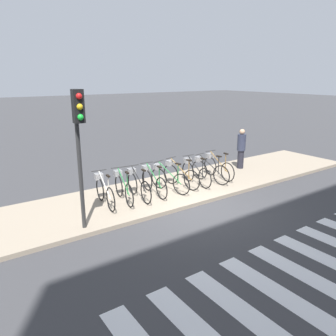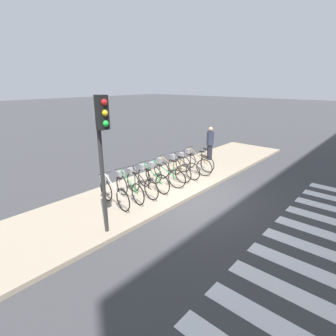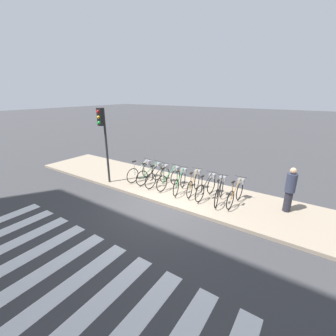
{
  "view_description": "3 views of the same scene",
  "coord_description": "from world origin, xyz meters",
  "px_view_note": "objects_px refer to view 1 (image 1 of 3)",
  "views": [
    {
      "loc": [
        -5.94,
        -7.08,
        3.83
      ],
      "look_at": [
        -0.41,
        0.84,
        1.1
      ],
      "focal_mm": 35.0,
      "sensor_mm": 36.0,
      "label": 1
    },
    {
      "loc": [
        -6.78,
        -4.77,
        3.8
      ],
      "look_at": [
        0.04,
        1.19,
        0.83
      ],
      "focal_mm": 28.0,
      "sensor_mm": 36.0,
      "label": 2
    },
    {
      "loc": [
        4.5,
        -6.34,
        4.15
      ],
      "look_at": [
        -0.13,
        0.57,
        1.35
      ],
      "focal_mm": 24.0,
      "sensor_mm": 36.0,
      "label": 3
    }
  ],
  "objects_px": {
    "parked_bicycle_1": "(123,187)",
    "parked_bicycle_3": "(153,180)",
    "parked_bicycle_2": "(138,184)",
    "parked_bicycle_7": "(208,169)",
    "parked_bicycle_5": "(179,174)",
    "pedestrian": "(241,148)",
    "parked_bicycle_6": "(195,172)",
    "traffic_light": "(79,132)",
    "parked_bicycle_8": "(217,166)",
    "parked_bicycle_4": "(168,178)",
    "parked_bicycle_0": "(104,190)"
  },
  "relations": [
    {
      "from": "parked_bicycle_4",
      "to": "parked_bicycle_7",
      "type": "xyz_separation_m",
      "value": [
        1.78,
        -0.0,
        0.0
      ]
    },
    {
      "from": "parked_bicycle_8",
      "to": "parked_bicycle_7",
      "type": "bearing_deg",
      "value": -164.48
    },
    {
      "from": "parked_bicycle_1",
      "to": "parked_bicycle_5",
      "type": "bearing_deg",
      "value": 2.24
    },
    {
      "from": "parked_bicycle_4",
      "to": "parked_bicycle_7",
      "type": "distance_m",
      "value": 1.78
    },
    {
      "from": "parked_bicycle_4",
      "to": "parked_bicycle_8",
      "type": "bearing_deg",
      "value": 3.89
    },
    {
      "from": "parked_bicycle_1",
      "to": "parked_bicycle_0",
      "type": "bearing_deg",
      "value": 178.42
    },
    {
      "from": "parked_bicycle_1",
      "to": "pedestrian",
      "type": "distance_m",
      "value": 5.75
    },
    {
      "from": "parked_bicycle_8",
      "to": "parked_bicycle_2",
      "type": "bearing_deg",
      "value": -177.58
    },
    {
      "from": "parked_bicycle_7",
      "to": "parked_bicycle_8",
      "type": "height_order",
      "value": "same"
    },
    {
      "from": "parked_bicycle_0",
      "to": "traffic_light",
      "type": "relative_size",
      "value": 0.49
    },
    {
      "from": "parked_bicycle_3",
      "to": "pedestrian",
      "type": "xyz_separation_m",
      "value": [
        4.64,
        0.53,
        0.4
      ]
    },
    {
      "from": "parked_bicycle_4",
      "to": "parked_bicycle_1",
      "type": "bearing_deg",
      "value": 177.61
    },
    {
      "from": "parked_bicycle_3",
      "to": "parked_bicycle_7",
      "type": "distance_m",
      "value": 2.34
    },
    {
      "from": "parked_bicycle_0",
      "to": "parked_bicycle_2",
      "type": "height_order",
      "value": "same"
    },
    {
      "from": "parked_bicycle_2",
      "to": "parked_bicycle_7",
      "type": "height_order",
      "value": "same"
    },
    {
      "from": "parked_bicycle_4",
      "to": "pedestrian",
      "type": "bearing_deg",
      "value": 8.07
    },
    {
      "from": "parked_bicycle_7",
      "to": "pedestrian",
      "type": "distance_m",
      "value": 2.41
    },
    {
      "from": "parked_bicycle_4",
      "to": "pedestrian",
      "type": "distance_m",
      "value": 4.15
    },
    {
      "from": "parked_bicycle_6",
      "to": "parked_bicycle_3",
      "type": "bearing_deg",
      "value": -179.51
    },
    {
      "from": "pedestrian",
      "to": "parked_bicycle_5",
      "type": "bearing_deg",
      "value": -173.07
    },
    {
      "from": "parked_bicycle_1",
      "to": "parked_bicycle_6",
      "type": "xyz_separation_m",
      "value": [
        2.83,
        -0.0,
        0.0
      ]
    },
    {
      "from": "parked_bicycle_3",
      "to": "parked_bicycle_5",
      "type": "bearing_deg",
      "value": 5.09
    },
    {
      "from": "parked_bicycle_0",
      "to": "parked_bicycle_2",
      "type": "bearing_deg",
      "value": -3.73
    },
    {
      "from": "parked_bicycle_0",
      "to": "pedestrian",
      "type": "distance_m",
      "value": 6.35
    },
    {
      "from": "parked_bicycle_0",
      "to": "parked_bicycle_8",
      "type": "height_order",
      "value": "same"
    },
    {
      "from": "parked_bicycle_6",
      "to": "parked_bicycle_8",
      "type": "height_order",
      "value": "same"
    },
    {
      "from": "parked_bicycle_7",
      "to": "parked_bicycle_2",
      "type": "bearing_deg",
      "value": 179.69
    },
    {
      "from": "parked_bicycle_3",
      "to": "parked_bicycle_7",
      "type": "bearing_deg",
      "value": -1.36
    },
    {
      "from": "parked_bicycle_0",
      "to": "parked_bicycle_1",
      "type": "xyz_separation_m",
      "value": [
        0.61,
        -0.02,
        0.0
      ]
    },
    {
      "from": "parked_bicycle_0",
      "to": "parked_bicycle_7",
      "type": "bearing_deg",
      "value": -1.25
    },
    {
      "from": "traffic_light",
      "to": "parked_bicycle_0",
      "type": "bearing_deg",
      "value": 49.11
    },
    {
      "from": "parked_bicycle_6",
      "to": "pedestrian",
      "type": "xyz_separation_m",
      "value": [
        2.88,
        0.51,
        0.4
      ]
    },
    {
      "from": "parked_bicycle_5",
      "to": "parked_bicycle_1",
      "type": "bearing_deg",
      "value": -177.76
    },
    {
      "from": "parked_bicycle_5",
      "to": "pedestrian",
      "type": "xyz_separation_m",
      "value": [
        3.5,
        0.43,
        0.4
      ]
    },
    {
      "from": "parked_bicycle_0",
      "to": "traffic_light",
      "type": "distance_m",
      "value": 2.59
    },
    {
      "from": "parked_bicycle_0",
      "to": "parked_bicycle_5",
      "type": "relative_size",
      "value": 1.01
    },
    {
      "from": "traffic_light",
      "to": "parked_bicycle_6",
      "type": "bearing_deg",
      "value": 15.04
    },
    {
      "from": "parked_bicycle_5",
      "to": "parked_bicycle_4",
      "type": "bearing_deg",
      "value": -165.25
    },
    {
      "from": "parked_bicycle_6",
      "to": "parked_bicycle_7",
      "type": "height_order",
      "value": "same"
    },
    {
      "from": "parked_bicycle_3",
      "to": "pedestrian",
      "type": "height_order",
      "value": "pedestrian"
    },
    {
      "from": "parked_bicycle_1",
      "to": "parked_bicycle_3",
      "type": "xyz_separation_m",
      "value": [
        1.07,
        -0.02,
        0.0
      ]
    },
    {
      "from": "parked_bicycle_3",
      "to": "parked_bicycle_5",
      "type": "relative_size",
      "value": 1.01
    },
    {
      "from": "parked_bicycle_4",
      "to": "parked_bicycle_5",
      "type": "height_order",
      "value": "same"
    },
    {
      "from": "parked_bicycle_1",
      "to": "traffic_light",
      "type": "xyz_separation_m",
      "value": [
        -1.67,
        -1.21,
        2.01
      ]
    },
    {
      "from": "parked_bicycle_2",
      "to": "parked_bicycle_0",
      "type": "bearing_deg",
      "value": 176.27
    },
    {
      "from": "parked_bicycle_4",
      "to": "parked_bicycle_8",
      "type": "relative_size",
      "value": 0.98
    },
    {
      "from": "parked_bicycle_4",
      "to": "parked_bicycle_3",
      "type": "bearing_deg",
      "value": 174.61
    },
    {
      "from": "parked_bicycle_4",
      "to": "pedestrian",
      "type": "height_order",
      "value": "pedestrian"
    },
    {
      "from": "parked_bicycle_8",
      "to": "parked_bicycle_0",
      "type": "bearing_deg",
      "value": -179.05
    },
    {
      "from": "parked_bicycle_2",
      "to": "parked_bicycle_8",
      "type": "relative_size",
      "value": 1.0
    }
  ]
}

